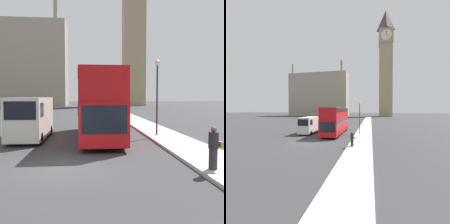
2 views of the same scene
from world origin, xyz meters
The scene contains 8 objects.
ground_plane centered at (0.00, 0.00, 0.00)m, with size 300.00×300.00×0.00m, color #333335.
sidewalk_strip centered at (6.30, 0.00, 0.07)m, with size 2.60×120.00×0.15m.
clock_tower centered at (15.30, 69.61, 29.97)m, with size 7.18×7.35×58.41m.
building_block_distant centered at (-22.78, 68.13, 12.54)m, with size 34.20×10.84×30.52m.
red_double_decker_bus centered at (1.78, 7.02, 2.39)m, with size 2.53×10.18×4.29m.
white_van centered at (-2.68, 6.59, 1.46)m, with size 2.03×5.33×2.73m.
pedestrian centered at (5.51, -1.33, 0.93)m, with size 0.51×0.35×1.56m.
street_lamp centered at (5.70, 6.90, 3.58)m, with size 0.36×0.36×5.14m.
Camera 1 is at (1.05, -9.83, 2.76)m, focal length 40.00 mm.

